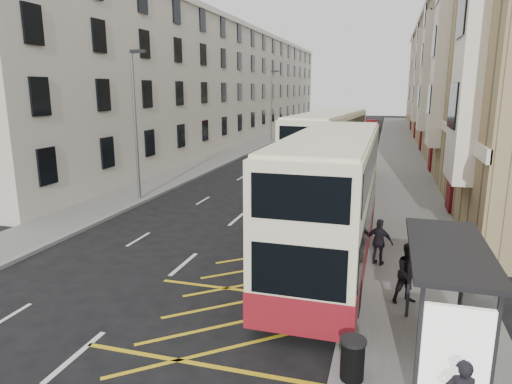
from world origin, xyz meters
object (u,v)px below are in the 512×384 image
(litter_bin, at_px, (353,358))
(car_dark, at_px, (316,120))
(double_decker_front, at_px, (331,199))
(pedestrian_far, at_px, (379,242))
(white_van, at_px, (296,137))
(double_decker_rear, at_px, (328,151))
(bus_shelter, at_px, (456,286))
(pedestrian_mid, at_px, (409,273))
(car_red, at_px, (369,124))
(street_lamp_far, at_px, (272,102))
(car_silver, at_px, (297,129))
(street_lamp_near, at_px, (136,117))

(litter_bin, bearing_deg, car_dark, 99.33)
(double_decker_front, xyz_separation_m, pedestrian_far, (1.72, -0.03, -1.42))
(car_dark, bearing_deg, pedestrian_far, -93.93)
(double_decker_front, relative_size, white_van, 2.15)
(litter_bin, relative_size, pedestrian_far, 0.56)
(double_decker_front, height_order, double_decker_rear, double_decker_rear)
(bus_shelter, relative_size, pedestrian_far, 2.59)
(double_decker_rear, xyz_separation_m, pedestrian_mid, (4.33, -15.17, -1.37))
(double_decker_rear, height_order, car_red, double_decker_rear)
(street_lamp_far, relative_size, car_red, 1.44)
(bus_shelter, relative_size, pedestrian_mid, 2.39)
(pedestrian_far, height_order, car_silver, pedestrian_far)
(double_decker_front, distance_m, car_silver, 47.13)
(car_silver, relative_size, car_dark, 0.97)
(pedestrian_far, bearing_deg, car_dark, -61.56)
(pedestrian_far, bearing_deg, car_silver, -57.67)
(white_van, relative_size, car_silver, 1.18)
(bus_shelter, bearing_deg, street_lamp_near, 139.86)
(double_decker_front, xyz_separation_m, white_van, (-8.25, 35.47, -1.63))
(car_dark, height_order, car_red, car_red)
(street_lamp_far, bearing_deg, car_dark, 87.56)
(bus_shelter, distance_m, double_decker_rear, 19.02)
(street_lamp_near, distance_m, double_decker_front, 13.24)
(double_decker_rear, distance_m, litter_bin, 19.54)
(street_lamp_near, relative_size, car_dark, 1.68)
(street_lamp_far, bearing_deg, street_lamp_near, -90.00)
(pedestrian_far, distance_m, white_van, 36.87)
(street_lamp_near, bearing_deg, car_red, 78.38)
(car_red, bearing_deg, pedestrian_far, 77.80)
(street_lamp_near, distance_m, litter_bin, 18.81)
(double_decker_front, bearing_deg, car_dark, 99.45)
(double_decker_front, bearing_deg, street_lamp_near, 150.74)
(car_red, bearing_deg, bus_shelter, 79.02)
(pedestrian_far, height_order, car_dark, pedestrian_far)
(pedestrian_mid, bearing_deg, street_lamp_far, 84.62)
(double_decker_front, xyz_separation_m, pedestrian_mid, (2.60, -2.79, -1.35))
(bus_shelter, bearing_deg, white_van, 105.64)
(car_dark, bearing_deg, double_decker_front, -95.44)
(car_silver, bearing_deg, litter_bin, -61.13)
(street_lamp_near, bearing_deg, litter_bin, -46.28)
(street_lamp_near, distance_m, pedestrian_far, 15.04)
(pedestrian_mid, xyz_separation_m, car_red, (-3.63, 59.45, -0.23))
(double_decker_front, relative_size, litter_bin, 12.71)
(street_lamp_far, distance_m, pedestrian_far, 38.91)
(bus_shelter, height_order, double_decker_front, double_decker_front)
(litter_bin, bearing_deg, bus_shelter, 24.01)
(litter_bin, height_order, car_dark, car_dark)
(double_decker_rear, bearing_deg, street_lamp_near, -142.85)
(car_red, bearing_deg, double_decker_front, 76.07)
(car_dark, bearing_deg, car_silver, -104.57)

